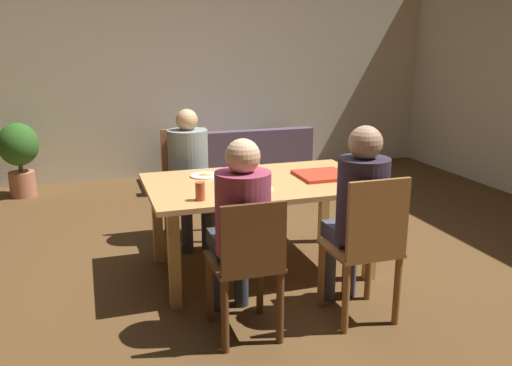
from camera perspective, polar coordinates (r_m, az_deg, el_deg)
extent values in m
plane|color=brown|center=(4.35, 0.41, -9.20)|extent=(20.00, 20.00, 0.00)
cube|color=beige|center=(7.27, -8.14, 11.88)|extent=(7.22, 0.12, 2.81)
cube|color=tan|center=(4.10, 0.43, -0.03)|extent=(1.72, 1.07, 0.04)
cube|color=tan|center=(3.67, -8.70, -8.12)|extent=(0.08, 0.08, 0.70)
cube|color=tan|center=(4.15, 12.12, -5.55)|extent=(0.08, 0.08, 0.70)
cube|color=tan|center=(4.45, -10.46, -4.05)|extent=(0.08, 0.08, 0.70)
cube|color=tan|center=(4.84, 7.26, -2.32)|extent=(0.08, 0.08, 0.70)
cylinder|color=#975C36|center=(4.85, -4.41, -3.67)|extent=(0.04, 0.04, 0.47)
cylinder|color=#975C36|center=(4.78, -8.98, -4.09)|extent=(0.04, 0.04, 0.47)
cylinder|color=#975C36|center=(5.15, -5.26, -2.57)|extent=(0.04, 0.04, 0.47)
cylinder|color=#975C36|center=(5.08, -9.56, -2.95)|extent=(0.04, 0.04, 0.47)
cube|color=#975C36|center=(4.89, -7.14, -0.61)|extent=(0.45, 0.38, 0.02)
cube|color=#975C36|center=(5.00, -7.62, 2.86)|extent=(0.43, 0.03, 0.51)
cylinder|color=#37394E|center=(4.68, -5.24, -4.27)|extent=(0.10, 0.10, 0.49)
cylinder|color=#37394E|center=(4.65, -7.37, -4.47)|extent=(0.10, 0.10, 0.49)
cube|color=#37394E|center=(4.72, -6.77, -0.43)|extent=(0.32, 0.34, 0.11)
cylinder|color=gray|center=(4.82, -7.25, 2.82)|extent=(0.36, 0.36, 0.48)
sphere|color=tan|center=(4.76, -7.38, 6.67)|extent=(0.19, 0.19, 0.19)
cylinder|color=#563318|center=(3.53, -4.94, -11.07)|extent=(0.05, 0.05, 0.47)
cylinder|color=#563318|center=(3.61, 0.41, -10.38)|extent=(0.05, 0.05, 0.47)
cylinder|color=#563318|center=(3.20, -3.33, -13.99)|extent=(0.05, 0.05, 0.47)
cylinder|color=#563318|center=(3.29, 2.58, -13.12)|extent=(0.05, 0.05, 0.47)
cube|color=#563318|center=(3.30, -1.36, -8.33)|extent=(0.41, 0.45, 0.02)
cube|color=#563318|center=(3.03, -0.24, -6.01)|extent=(0.39, 0.03, 0.42)
cylinder|color=#2F333A|center=(3.67, -4.12, -9.81)|extent=(0.10, 0.10, 0.49)
cylinder|color=#2F333A|center=(3.71, -1.59, -9.51)|extent=(0.10, 0.10, 0.49)
cube|color=#2F333A|center=(3.43, -2.21, -6.29)|extent=(0.30, 0.36, 0.11)
cylinder|color=#943750|center=(3.19, -1.39, -3.19)|extent=(0.34, 0.34, 0.50)
sphere|color=#E2B286|center=(3.10, -1.43, 2.86)|extent=(0.21, 0.21, 0.21)
cylinder|color=brown|center=(3.72, 6.96, -9.72)|extent=(0.05, 0.05, 0.47)
cylinder|color=brown|center=(3.87, 11.92, -8.90)|extent=(0.05, 0.05, 0.47)
cylinder|color=brown|center=(3.43, 9.54, -12.08)|extent=(0.05, 0.05, 0.47)
cylinder|color=brown|center=(3.60, 14.80, -11.03)|extent=(0.05, 0.05, 0.47)
cube|color=brown|center=(3.55, 11.00, -6.85)|extent=(0.43, 0.43, 0.02)
cube|color=brown|center=(3.30, 12.87, -3.86)|extent=(0.41, 0.03, 0.50)
cylinder|color=#3A3C4B|center=(3.83, 7.77, -8.82)|extent=(0.10, 0.10, 0.49)
cylinder|color=#3A3C4B|center=(3.90, 9.95, -8.48)|extent=(0.10, 0.10, 0.49)
cube|color=#3A3C4B|center=(3.65, 9.96, -5.19)|extent=(0.29, 0.29, 0.11)
cylinder|color=#2E2533|center=(3.45, 11.27, -1.76)|extent=(0.33, 0.33, 0.54)
sphere|color=#A67E60|center=(3.36, 11.59, 4.22)|extent=(0.21, 0.21, 0.21)
cube|color=red|center=(4.26, 7.04, 0.84)|extent=(0.38, 0.38, 0.03)
cylinder|color=white|center=(4.25, -5.48, 0.78)|extent=(0.23, 0.23, 0.01)
cone|color=#D48442|center=(4.25, -5.49, 0.97)|extent=(0.10, 0.10, 0.02)
cylinder|color=white|center=(3.86, 0.14, -0.64)|extent=(0.23, 0.23, 0.01)
cone|color=#BF8249|center=(3.85, 0.14, -0.44)|extent=(0.14, 0.14, 0.02)
cylinder|color=silver|center=(4.43, -0.03, 2.12)|extent=(0.06, 0.06, 0.12)
cylinder|color=#B9482D|center=(3.61, -5.96, -0.88)|extent=(0.07, 0.07, 0.13)
cube|color=#55445A|center=(6.91, -2.21, 1.84)|extent=(1.77, 0.89, 0.42)
cube|color=#55445A|center=(6.50, -1.37, 4.27)|extent=(1.77, 0.16, 0.31)
cube|color=#55445A|center=(6.69, -8.73, 3.86)|extent=(0.20, 0.84, 0.18)
cube|color=#55445A|center=(7.10, 3.89, 4.64)|extent=(0.20, 0.84, 0.18)
cylinder|color=#B36A4B|center=(6.85, -23.61, -0.09)|extent=(0.29, 0.29, 0.29)
cylinder|color=brown|center=(6.80, -23.80, 1.69)|extent=(0.05, 0.05, 0.14)
ellipsoid|color=#2D5E1F|center=(6.75, -24.02, 3.79)|extent=(0.45, 0.45, 0.50)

